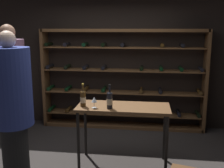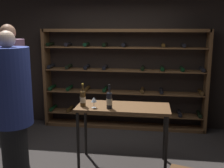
{
  "view_description": "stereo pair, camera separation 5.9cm",
  "coord_description": "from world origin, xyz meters",
  "views": [
    {
      "loc": [
        0.69,
        -3.7,
        2.03
      ],
      "look_at": [
        0.18,
        0.22,
        1.21
      ],
      "focal_mm": 43.23,
      "sensor_mm": 36.0,
      "label": 1
    },
    {
      "loc": [
        0.74,
        -3.69,
        2.03
      ],
      "look_at": [
        0.18,
        0.22,
        1.21
      ],
      "focal_mm": 43.23,
      "sensor_mm": 36.0,
      "label": 2
    }
  ],
  "objects": [
    {
      "name": "tasting_table",
      "position": [
        0.37,
        0.07,
        0.81
      ],
      "size": [
        1.35,
        0.56,
        0.91
      ],
      "color": "brown",
      "rests_on": "ground"
    },
    {
      "name": "wine_bottle_gold_foil",
      "position": [
        -0.21,
        -0.01,
        1.04
      ],
      "size": [
        0.08,
        0.08,
        0.34
      ],
      "color": "#4C3314",
      "rests_on": "tasting_table"
    },
    {
      "name": "back_wall",
      "position": [
        0.0,
        1.84,
        1.41
      ],
      "size": [
        5.61,
        0.1,
        2.83
      ],
      "primitive_type": "cube",
      "color": "black",
      "rests_on": "ground"
    },
    {
      "name": "wine_rack",
      "position": [
        0.2,
        1.63,
        1.0
      ],
      "size": [
        3.29,
        0.32,
        2.01
      ],
      "color": "brown",
      "rests_on": "ground"
    },
    {
      "name": "person_bystander_red_print",
      "position": [
        -1.29,
        -0.02,
        1.16
      ],
      "size": [
        0.44,
        0.44,
        2.08
      ],
      "rotation": [
        0.0,
        0.0,
        2.14
      ],
      "color": "black",
      "rests_on": "ground"
    },
    {
      "name": "wine_bottle_green_slim",
      "position": [
        0.19,
        -0.07,
        1.04
      ],
      "size": [
        0.08,
        0.08,
        0.35
      ],
      "color": "black",
      "rests_on": "tasting_table"
    },
    {
      "name": "person_guest_blue_shirt",
      "position": [
        -0.91,
        -0.75,
        1.11
      ],
      "size": [
        0.5,
        0.5,
        2.0
      ],
      "rotation": [
        0.0,
        0.0,
        1.97
      ],
      "color": "black",
      "rests_on": "ground"
    },
    {
      "name": "wine_glass_stemmed_center",
      "position": [
        -0.03,
        -0.07,
        1.03
      ],
      "size": [
        0.08,
        0.08,
        0.16
      ],
      "color": "silver",
      "rests_on": "tasting_table"
    },
    {
      "name": "ground_plane",
      "position": [
        0.0,
        0.0,
        0.0
      ],
      "size": [
        9.67,
        9.67,
        0.0
      ],
      "primitive_type": "plane",
      "color": "#383330"
    }
  ]
}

